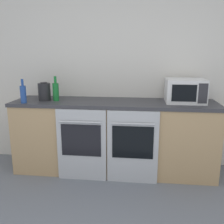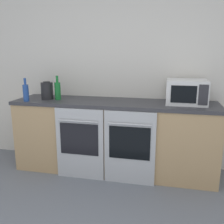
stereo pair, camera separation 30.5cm
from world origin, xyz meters
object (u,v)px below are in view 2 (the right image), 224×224
object	(u,v)px
oven_left	(80,144)
kettle	(47,91)
microwave	(186,92)
oven_right	(130,148)
bottle_blue	(26,92)
bottle_green	(58,90)

from	to	relation	value
oven_left	kettle	bearing A→B (deg)	151.85
oven_left	kettle	size ratio (longest dim) A/B	3.82
oven_left	microwave	distance (m)	1.37
oven_right	bottle_blue	distance (m)	1.41
microwave	bottle_blue	size ratio (longest dim) A/B	1.60
oven_right	kettle	distance (m)	1.27
bottle_green	oven_right	bearing A→B (deg)	-15.81
kettle	bottle_blue	bearing A→B (deg)	-133.45
microwave	bottle_blue	world-z (taller)	bottle_blue
microwave	bottle_green	xyz separation A→B (m)	(-1.55, -0.08, -0.02)
microwave	bottle_blue	bearing A→B (deg)	-171.90
oven_right	microwave	xyz separation A→B (m)	(0.59, 0.35, 0.60)
oven_right	bottle_green	size ratio (longest dim) A/B	2.85
microwave	kettle	world-z (taller)	microwave
bottle_green	kettle	bearing A→B (deg)	178.05
microwave	bottle_blue	xyz separation A→B (m)	(-1.88, -0.27, -0.03)
microwave	bottle_green	bearing A→B (deg)	-177.00
bottle_blue	kettle	bearing A→B (deg)	46.55
oven_left	microwave	size ratio (longest dim) A/B	1.90
bottle_blue	bottle_green	size ratio (longest dim) A/B	0.94
kettle	oven_right	bearing A→B (deg)	-14.03
oven_right	kettle	size ratio (longest dim) A/B	3.82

